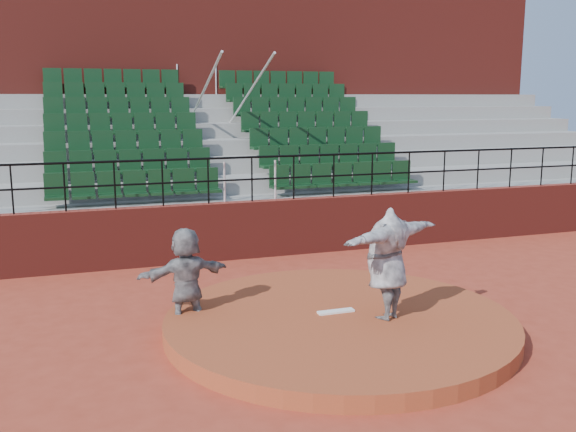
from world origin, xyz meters
name	(u,v)px	position (x,y,z in m)	size (l,w,h in m)	color
ground	(339,330)	(0.00, 0.00, 0.00)	(90.00, 90.00, 0.00)	#993522
pitchers_mound	(340,323)	(0.00, 0.00, 0.12)	(5.50, 5.50, 0.25)	#984022
pitching_rubber	(336,311)	(0.00, 0.15, 0.27)	(0.60, 0.15, 0.03)	white
boundary_wall	(252,229)	(0.00, 5.00, 0.65)	(24.00, 0.30, 1.30)	maroon
wall_railing	(252,169)	(0.00, 5.00, 2.03)	(24.04, 0.05, 1.03)	black
seating_deck	(216,176)	(0.00, 8.64, 1.45)	(24.00, 5.97, 4.63)	gray
press_box_facade	(189,99)	(0.00, 12.60, 3.55)	(24.00, 3.00, 7.10)	maroon
pitcher	(387,264)	(0.63, -0.34, 1.12)	(2.15, 0.58, 1.75)	black
fielder	(186,277)	(-2.24, 0.98, 0.81)	(1.51, 0.48, 1.62)	black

